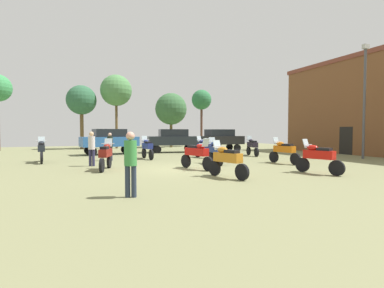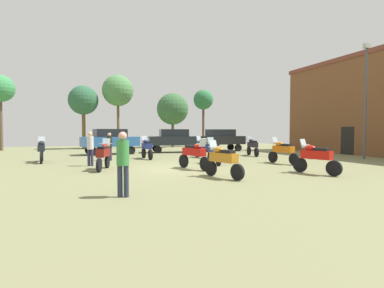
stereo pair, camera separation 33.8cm
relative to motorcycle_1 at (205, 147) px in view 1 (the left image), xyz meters
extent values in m
cube|color=#777850|center=(-3.53, -5.01, -0.74)|extent=(44.00, 52.00, 0.02)
cube|color=black|center=(11.50, -1.52, 0.35)|extent=(0.08, 1.20, 2.20)
cylinder|color=black|center=(-0.22, 0.71, -0.40)|extent=(0.31, 0.66, 0.65)
cylinder|color=black|center=(0.24, -0.76, -0.40)|extent=(0.31, 0.66, 0.65)
cube|color=navy|center=(0.01, -0.03, 0.10)|extent=(0.73, 1.36, 0.36)
ellipsoid|color=navy|center=(-0.08, 0.25, 0.38)|extent=(0.45, 0.55, 0.24)
cube|color=black|center=(0.08, -0.25, 0.34)|extent=(0.45, 0.62, 0.12)
cube|color=silver|center=(-0.18, 0.57, 0.56)|extent=(0.39, 0.25, 0.39)
cylinder|color=#B7B7BC|center=(-0.15, 0.47, 0.50)|extent=(0.60, 0.22, 0.04)
cylinder|color=black|center=(2.48, -4.25, -0.41)|extent=(0.22, 0.65, 0.64)
cylinder|color=black|center=(2.71, -5.77, -0.41)|extent=(0.22, 0.65, 0.64)
cube|color=#C96510|center=(2.60, -5.01, 0.09)|extent=(0.56, 1.35, 0.36)
ellipsoid|color=#C96510|center=(2.55, -4.72, 0.37)|extent=(0.39, 0.52, 0.24)
cube|color=black|center=(2.63, -5.23, 0.33)|extent=(0.38, 0.60, 0.12)
cube|color=silver|center=(2.50, -4.39, 0.55)|extent=(0.38, 0.21, 0.39)
cylinder|color=#B7B7BC|center=(2.52, -4.49, 0.49)|extent=(0.62, 0.13, 0.04)
cylinder|color=black|center=(-6.71, -3.36, -0.41)|extent=(0.31, 0.64, 0.63)
cylinder|color=black|center=(-7.18, -4.84, -0.41)|extent=(0.31, 0.64, 0.63)
cube|color=maroon|center=(-6.95, -4.10, 0.08)|extent=(0.75, 1.36, 0.36)
ellipsoid|color=maroon|center=(-6.86, -3.82, 0.36)|extent=(0.45, 0.55, 0.24)
cube|color=black|center=(-7.02, -4.32, 0.32)|extent=(0.46, 0.62, 0.12)
cube|color=silver|center=(-6.75, -3.50, 0.54)|extent=(0.39, 0.25, 0.39)
cylinder|color=#B7B7BC|center=(-6.79, -3.60, 0.48)|extent=(0.60, 0.22, 0.04)
cylinder|color=black|center=(-2.65, -6.15, -0.40)|extent=(0.31, 0.66, 0.65)
cylinder|color=black|center=(-3.14, -4.60, -0.40)|extent=(0.31, 0.66, 0.65)
cube|color=#AE1510|center=(-2.89, -5.38, 0.11)|extent=(0.76, 1.42, 0.36)
ellipsoid|color=#AE1510|center=(-2.80, -5.67, 0.39)|extent=(0.45, 0.55, 0.24)
cube|color=black|center=(-2.97, -5.15, 0.35)|extent=(0.45, 0.62, 0.12)
cube|color=silver|center=(-2.70, -6.00, 0.57)|extent=(0.39, 0.25, 0.39)
cylinder|color=#B7B7BC|center=(-2.73, -5.90, 0.51)|extent=(0.60, 0.22, 0.04)
cylinder|color=black|center=(-0.96, -2.98, -0.41)|extent=(0.22, 0.65, 0.64)
cylinder|color=black|center=(-1.21, -4.60, -0.41)|extent=(0.22, 0.65, 0.64)
cube|color=navy|center=(-1.09, -3.79, 0.09)|extent=(0.57, 1.43, 0.36)
ellipsoid|color=navy|center=(-1.04, -3.48, 0.37)|extent=(0.39, 0.52, 0.24)
cube|color=black|center=(-1.12, -4.03, 0.33)|extent=(0.38, 0.60, 0.12)
cube|color=silver|center=(-0.98, -3.14, 0.55)|extent=(0.38, 0.21, 0.39)
cylinder|color=#B7B7BC|center=(-1.00, -3.24, 0.49)|extent=(0.62, 0.13, 0.04)
cylinder|color=black|center=(-3.00, -7.52, -0.42)|extent=(0.29, 0.63, 0.62)
cylinder|color=black|center=(-2.59, -8.95, -0.42)|extent=(0.29, 0.63, 0.62)
cube|color=#BE741C|center=(-2.79, -8.24, 0.07)|extent=(0.70, 1.32, 0.36)
ellipsoid|color=#BE741C|center=(-2.87, -7.96, 0.35)|extent=(0.44, 0.55, 0.24)
cube|color=black|center=(-2.73, -8.45, 0.31)|extent=(0.44, 0.62, 0.12)
cube|color=silver|center=(-2.96, -7.66, 0.53)|extent=(0.39, 0.25, 0.39)
cylinder|color=#B7B7BC|center=(-2.93, -7.75, 0.47)|extent=(0.61, 0.21, 0.04)
cylinder|color=black|center=(1.11, -8.02, -0.41)|extent=(0.30, 0.65, 0.64)
cylinder|color=black|center=(1.54, -9.47, -0.41)|extent=(0.30, 0.65, 0.64)
cube|color=red|center=(1.33, -8.74, 0.09)|extent=(0.71, 1.33, 0.36)
ellipsoid|color=red|center=(1.24, -8.46, 0.37)|extent=(0.44, 0.55, 0.24)
cube|color=black|center=(1.39, -8.96, 0.33)|extent=(0.45, 0.62, 0.12)
cube|color=silver|center=(1.15, -8.16, 0.55)|extent=(0.39, 0.25, 0.39)
cylinder|color=#B7B7BC|center=(1.18, -8.25, 0.49)|extent=(0.60, 0.21, 0.04)
cylinder|color=black|center=(4.13, 0.94, -0.40)|extent=(0.26, 0.66, 0.65)
cylinder|color=black|center=(3.79, -0.61, -0.40)|extent=(0.26, 0.66, 0.65)
cube|color=#231D2B|center=(3.96, 0.16, 0.10)|extent=(0.64, 1.39, 0.36)
ellipsoid|color=#231D2B|center=(4.02, 0.46, 0.38)|extent=(0.42, 0.54, 0.24)
cube|color=black|center=(3.91, -0.07, 0.34)|extent=(0.41, 0.61, 0.12)
cube|color=silver|center=(4.09, 0.79, 0.56)|extent=(0.38, 0.23, 0.39)
cylinder|color=#B7B7BC|center=(4.07, 0.69, 0.50)|extent=(0.61, 0.17, 0.04)
cylinder|color=black|center=(-10.12, 1.51, -0.40)|extent=(0.17, 0.67, 0.67)
cylinder|color=black|center=(-9.99, -0.09, -0.40)|extent=(0.17, 0.67, 0.67)
cube|color=#1D222A|center=(-10.06, 0.71, 0.12)|extent=(0.47, 1.39, 0.36)
ellipsoid|color=#1D222A|center=(-10.08, 1.02, 0.40)|extent=(0.36, 0.50, 0.24)
cube|color=black|center=(-10.04, 0.47, 0.36)|extent=(0.34, 0.58, 0.12)
cube|color=silver|center=(-10.11, 1.36, 0.58)|extent=(0.37, 0.18, 0.39)
cylinder|color=#B7B7BC|center=(-10.10, 1.25, 0.52)|extent=(0.62, 0.08, 0.04)
cylinder|color=black|center=(-3.91, 1.38, -0.39)|extent=(0.17, 0.68, 0.67)
cylinder|color=black|center=(-3.79, -0.11, -0.39)|extent=(0.17, 0.68, 0.67)
cube|color=navy|center=(-3.85, 0.63, 0.13)|extent=(0.46, 1.30, 0.36)
ellipsoid|color=navy|center=(-3.88, 0.92, 0.41)|extent=(0.36, 0.50, 0.24)
cube|color=black|center=(-3.84, 0.41, 0.37)|extent=(0.34, 0.58, 0.12)
cube|color=silver|center=(-3.90, 1.23, 0.59)|extent=(0.37, 0.18, 0.39)
cylinder|color=#B7B7BC|center=(-3.89, 1.14, 0.53)|extent=(0.62, 0.09, 0.04)
cylinder|color=black|center=(-1.92, 5.28, -0.41)|extent=(0.66, 0.31, 0.64)
cylinder|color=black|center=(-1.71, 6.70, -0.41)|extent=(0.66, 0.31, 0.64)
cylinder|color=black|center=(0.98, 4.86, -0.41)|extent=(0.66, 0.31, 0.64)
cylinder|color=black|center=(1.18, 6.29, -0.41)|extent=(0.66, 0.31, 0.64)
cube|color=#1D2429|center=(-0.37, 5.78, 0.29)|extent=(4.51, 2.39, 0.75)
cube|color=black|center=(-0.37, 5.78, 0.97)|extent=(2.57, 1.90, 0.61)
cylinder|color=black|center=(-7.06, 4.52, -0.41)|extent=(0.67, 0.32, 0.64)
cylinder|color=black|center=(-7.29, 5.95, -0.41)|extent=(0.67, 0.32, 0.64)
cylinder|color=black|center=(-4.17, 4.98, -0.41)|extent=(0.67, 0.32, 0.64)
cylinder|color=black|center=(-4.40, 6.40, -0.41)|extent=(0.67, 0.32, 0.64)
cube|color=#2B5D9F|center=(-5.73, 5.46, 0.29)|extent=(4.53, 2.44, 0.75)
cube|color=black|center=(-5.73, 5.46, 0.97)|extent=(2.58, 1.93, 0.61)
cylinder|color=black|center=(2.61, 4.98, -0.41)|extent=(0.64, 0.22, 0.64)
cylinder|color=black|center=(2.62, 6.42, -0.41)|extent=(0.64, 0.22, 0.64)
cylinder|color=black|center=(5.54, 4.97, -0.41)|extent=(0.64, 0.22, 0.64)
cylinder|color=black|center=(5.54, 6.41, -0.41)|extent=(0.64, 0.22, 0.64)
cube|color=black|center=(4.08, 5.69, 0.29)|extent=(4.30, 1.81, 0.75)
cube|color=black|center=(4.08, 5.69, 0.97)|extent=(2.37, 1.59, 0.61)
cylinder|color=#242E41|center=(-6.79, -10.21, -0.29)|extent=(0.14, 0.14, 0.87)
cylinder|color=#242E41|center=(-6.95, -10.16, -0.29)|extent=(0.14, 0.14, 0.87)
cylinder|color=#36843E|center=(-6.87, -10.18, 0.48)|extent=(0.43, 0.43, 0.69)
sphere|color=tan|center=(-6.87, -10.18, 0.94)|extent=(0.24, 0.24, 0.24)
cylinder|color=#2F3140|center=(-6.19, 0.34, -0.31)|extent=(0.14, 0.14, 0.83)
cylinder|color=#2F3140|center=(-6.32, 0.44, -0.31)|extent=(0.14, 0.14, 0.83)
cylinder|color=black|center=(-6.25, 0.39, 0.44)|extent=(0.48, 0.48, 0.66)
sphere|color=tan|center=(-6.25, 0.39, 0.88)|extent=(0.23, 0.23, 0.23)
cylinder|color=#2C2A4E|center=(-7.54, -2.17, -0.29)|extent=(0.14, 0.14, 0.87)
cylinder|color=#2C2A4E|center=(-7.38, -2.24, -0.29)|extent=(0.14, 0.14, 0.87)
cylinder|color=silver|center=(-7.46, -2.21, 0.48)|extent=(0.44, 0.44, 0.69)
sphere|color=tan|center=(-7.46, -2.21, 0.95)|extent=(0.24, 0.24, 0.24)
cylinder|color=brown|center=(1.95, 13.54, 1.06)|extent=(0.31, 0.31, 3.57)
sphere|color=#366438|center=(1.95, 13.54, 3.65)|extent=(3.59, 3.59, 3.59)
cylinder|color=brown|center=(6.19, 14.53, 1.85)|extent=(0.28, 0.28, 5.16)
sphere|color=#2D6F3F|center=(6.19, 14.53, 4.97)|extent=(2.42, 2.42, 2.42)
cylinder|color=brown|center=(-7.57, 13.98, 1.46)|extent=(0.36, 0.36, 4.37)
sphere|color=#2D5E3D|center=(-7.57, 13.98, 4.32)|extent=(3.00, 3.00, 3.00)
cylinder|color=brown|center=(-4.09, 13.80, 1.99)|extent=(0.27, 0.27, 5.44)
sphere|color=#4C8349|center=(-4.09, 13.80, 5.46)|extent=(3.30, 3.30, 3.30)
cylinder|color=#47474C|center=(9.45, -4.55, 2.87)|extent=(0.16, 0.16, 7.19)
cube|color=#B2B2AD|center=(9.45, -4.55, 6.61)|extent=(0.44, 0.24, 0.30)
camera|label=1|loc=(-8.27, -18.09, 1.06)|focal=27.19mm
camera|label=2|loc=(-7.95, -18.22, 1.06)|focal=27.19mm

